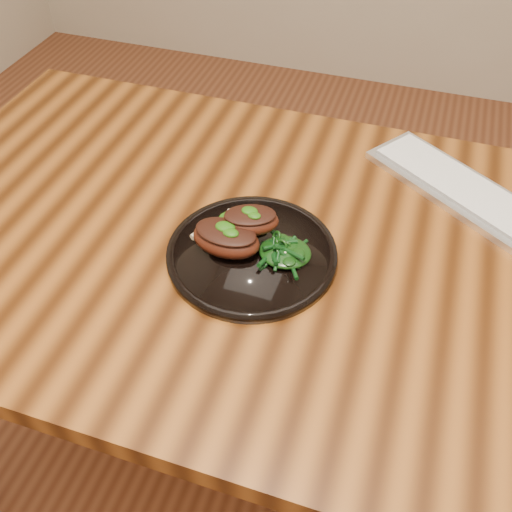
{
  "coord_description": "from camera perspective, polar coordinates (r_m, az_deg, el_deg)",
  "views": [
    {
      "loc": [
        0.07,
        -0.65,
        1.4
      ],
      "look_at": [
        -0.13,
        -0.07,
        0.78
      ],
      "focal_mm": 40.0,
      "sensor_mm": 36.0,
      "label": 1
    }
  ],
  "objects": [
    {
      "name": "herb_smear",
      "position": [
        0.95,
        -1.26,
        3.46
      ],
      "size": [
        0.09,
        0.06,
        0.01
      ],
      "primitive_type": "ellipsoid",
      "color": "#113F06",
      "rests_on": "plate"
    },
    {
      "name": "lamb_chop_back",
      "position": [
        0.9,
        -0.63,
        3.6
      ],
      "size": [
        0.11,
        0.09,
        0.04
      ],
      "color": "#44180D",
      "rests_on": "plate"
    },
    {
      "name": "keyboard",
      "position": [
        1.09,
        20.53,
        5.82
      ],
      "size": [
        0.4,
        0.33,
        0.02
      ],
      "color": "silver",
      "rests_on": "desk"
    },
    {
      "name": "desk",
      "position": [
        0.99,
        8.21,
        -3.47
      ],
      "size": [
        1.6,
        0.8,
        0.75
      ],
      "color": "#371906",
      "rests_on": "ground"
    },
    {
      "name": "plate",
      "position": [
        0.91,
        -0.43,
        0.24
      ],
      "size": [
        0.27,
        0.27,
        0.02
      ],
      "color": "black",
      "rests_on": "desk"
    },
    {
      "name": "greens_heap",
      "position": [
        0.89,
        2.94,
        0.63
      ],
      "size": [
        0.08,
        0.08,
        0.03
      ],
      "color": "black",
      "rests_on": "plate"
    },
    {
      "name": "lamb_chop_front",
      "position": [
        0.89,
        -3.04,
        1.82
      ],
      "size": [
        0.12,
        0.09,
        0.05
      ],
      "color": "#44180D",
      "rests_on": "plate"
    }
  ]
}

